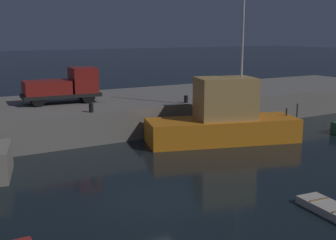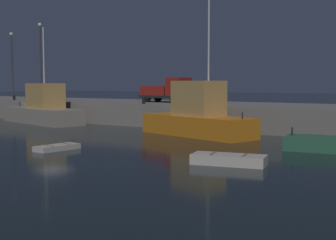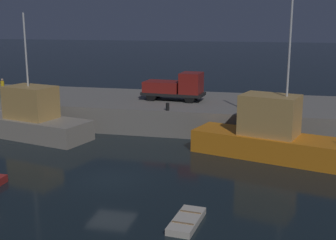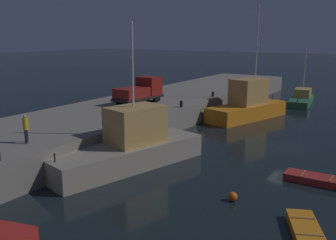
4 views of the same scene
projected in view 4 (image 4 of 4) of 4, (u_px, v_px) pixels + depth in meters
The scene contains 12 objects.
ground_plane at pixel (288, 148), 29.89m from camera, with size 320.00×320.00×0.00m, color black.
pier_quay at pixel (134, 114), 37.41m from camera, with size 63.93×10.11×2.09m.
fishing_trawler_red at pixel (302, 99), 48.95m from camera, with size 7.96×3.21×6.96m.
fishing_boat_blue at pixel (129, 147), 25.60m from camera, with size 11.54×5.95×9.45m.
fishing_boat_orange at pixel (247, 105), 40.13m from camera, with size 10.21×5.71×11.55m.
dinghy_orange_near at pixel (306, 231), 16.90m from camera, with size 3.67×2.52×0.46m.
rowboat_blue_far at pixel (316, 179), 22.94m from camera, with size 1.33×3.62×0.46m.
mooring_buoy_mid at pixel (233, 197), 20.39m from camera, with size 0.50×0.50×0.50m, color orange.
utility_truck at pixel (140, 91), 37.35m from camera, with size 5.48×2.52×2.45m.
dockworker at pixel (26, 127), 23.55m from camera, with size 0.45×0.45×1.76m.
bollard_west at pixel (213, 94), 41.49m from camera, with size 0.28×0.28×0.50m, color black.
bollard_east at pixel (181, 104), 35.46m from camera, with size 0.28×0.28×0.58m, color black.
Camera 4 is at (-29.25, -7.42, 8.61)m, focal length 41.33 mm.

